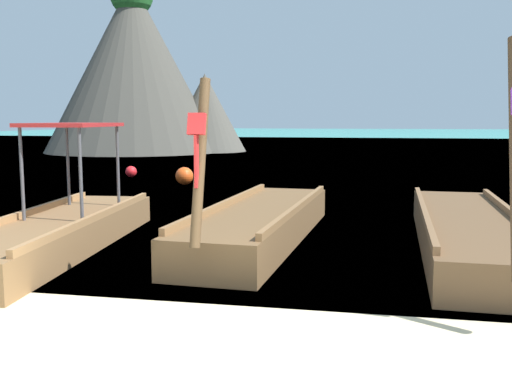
{
  "coord_description": "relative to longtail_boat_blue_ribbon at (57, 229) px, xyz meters",
  "views": [
    {
      "loc": [
        1.55,
        -3.97,
        1.95
      ],
      "look_at": [
        0.0,
        3.81,
        0.96
      ],
      "focal_mm": 40.94,
      "sensor_mm": 36.0,
      "label": 1
    }
  ],
  "objects": [
    {
      "name": "mooring_buoy_far",
      "position": [
        -3.4,
        10.6,
        -0.12
      ],
      "size": [
        0.38,
        0.38,
        0.38
      ],
      "color": "red",
      "rests_on": "sea_water"
    },
    {
      "name": "sea_water",
      "position": [
        3.04,
        57.96,
        -0.31
      ],
      "size": [
        120.0,
        120.0,
        0.0
      ],
      "primitive_type": "plane",
      "color": "#2DB29E",
      "rests_on": "ground"
    },
    {
      "name": "karst_rock",
      "position": [
        -9.28,
        25.86,
        4.57
      ],
      "size": [
        11.97,
        10.67,
        10.6
      ],
      "color": "#47443D",
      "rests_on": "ground"
    },
    {
      "name": "longtail_boat_violet_ribbon",
      "position": [
        6.02,
        1.22,
        -0.04
      ],
      "size": [
        1.56,
        6.81,
        2.75
      ],
      "color": "brown",
      "rests_on": "ground"
    },
    {
      "name": "ground",
      "position": [
        3.04,
        -3.85,
        -0.32
      ],
      "size": [
        120.0,
        120.0,
        0.0
      ],
      "primitive_type": "plane",
      "color": "beige"
    },
    {
      "name": "longtail_boat_red_ribbon",
      "position": [
        2.85,
        1.28,
        -0.04
      ],
      "size": [
        1.62,
        5.87,
        2.42
      ],
      "color": "brown",
      "rests_on": "ground"
    },
    {
      "name": "mooring_buoy_near",
      "position": [
        -0.89,
        8.71,
        -0.04
      ],
      "size": [
        0.53,
        0.53,
        0.53
      ],
      "color": "#EA5119",
      "rests_on": "sea_water"
    },
    {
      "name": "longtail_boat_blue_ribbon",
      "position": [
        0.0,
        0.0,
        0.0
      ],
      "size": [
        1.77,
        5.9,
        2.77
      ],
      "color": "brown",
      "rests_on": "ground"
    }
  ]
}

